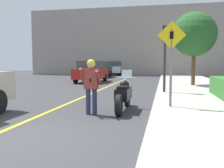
# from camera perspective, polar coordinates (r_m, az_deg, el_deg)

# --- Properties ---
(ground_plane) EXTENTS (80.00, 80.00, 0.00)m
(ground_plane) POSITION_cam_1_polar(r_m,az_deg,el_deg) (5.68, -20.62, -11.30)
(ground_plane) COLOR #38383A
(sidewalk_curb) EXTENTS (4.40, 44.00, 0.11)m
(sidewalk_curb) POSITION_cam_1_polar(r_m,az_deg,el_deg) (8.91, 23.63, -5.19)
(sidewalk_curb) COLOR #ADA89E
(sidewalk_curb) RESTS_ON ground
(road_center_line) EXTENTS (0.12, 36.00, 0.01)m
(road_center_line) POSITION_cam_1_polar(r_m,az_deg,el_deg) (11.28, -6.72, -3.02)
(road_center_line) COLOR yellow
(road_center_line) RESTS_ON ground
(building_backdrop) EXTENTS (28.00, 1.20, 8.20)m
(building_backdrop) POSITION_cam_1_polar(r_m,az_deg,el_deg) (30.84, 6.37, 9.63)
(building_backdrop) COLOR gray
(building_backdrop) RESTS_ON ground
(motorcycle) EXTENTS (0.62, 2.36, 1.31)m
(motorcycle) POSITION_cam_1_polar(r_m,az_deg,el_deg) (8.06, 2.68, -2.52)
(motorcycle) COLOR black
(motorcycle) RESTS_ON ground
(person_biker) EXTENTS (0.59, 0.46, 1.65)m
(person_biker) POSITION_cam_1_polar(r_m,az_deg,el_deg) (7.42, -4.79, 0.64)
(person_biker) COLOR #282D4C
(person_biker) RESTS_ON ground
(crossing_sign) EXTENTS (0.91, 0.08, 2.77)m
(crossing_sign) POSITION_cam_1_polar(r_m,az_deg,el_deg) (8.35, 13.39, 6.34)
(crossing_sign) COLOR slate
(crossing_sign) RESTS_ON sidewalk_curb
(traffic_light) EXTENTS (0.26, 0.30, 3.21)m
(traffic_light) POSITION_cam_1_polar(r_m,az_deg,el_deg) (12.50, 12.01, 8.53)
(traffic_light) COLOR #2D2D30
(traffic_light) RESTS_ON sidewalk_curb
(street_tree) EXTENTS (2.81, 2.81, 4.64)m
(street_tree) POSITION_cam_1_polar(r_m,az_deg,el_deg) (16.93, 18.29, 10.72)
(street_tree) COLOR brown
(street_tree) RESTS_ON sidewalk_curb
(parked_car_red) EXTENTS (1.88, 4.20, 1.68)m
(parked_car_red) POSITION_cam_1_polar(r_m,az_deg,el_deg) (19.86, -4.85, 2.89)
(parked_car_red) COLOR black
(parked_car_red) RESTS_ON ground
(parked_car_black) EXTENTS (1.88, 4.20, 1.68)m
(parked_car_black) POSITION_cam_1_polar(r_m,az_deg,el_deg) (26.21, -2.83, 3.39)
(parked_car_black) COLOR black
(parked_car_black) RESTS_ON ground
(parked_car_white) EXTENTS (1.88, 4.20, 1.68)m
(parked_car_white) POSITION_cam_1_polar(r_m,az_deg,el_deg) (31.38, 0.88, 3.65)
(parked_car_white) COLOR black
(parked_car_white) RESTS_ON ground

